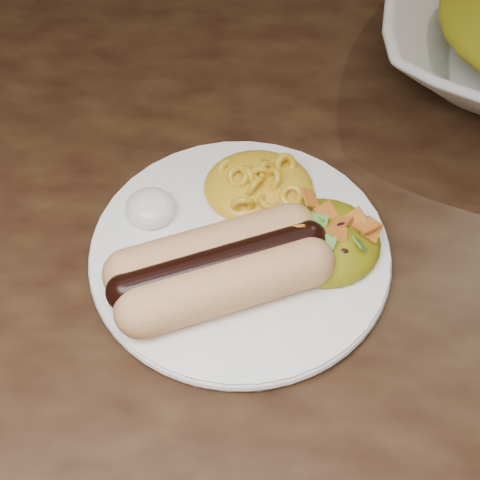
{
  "coord_description": "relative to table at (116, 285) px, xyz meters",
  "views": [
    {
      "loc": [
        0.14,
        -0.37,
        1.22
      ],
      "look_at": [
        0.12,
        -0.03,
        0.77
      ],
      "focal_mm": 55.0,
      "sensor_mm": 36.0,
      "label": 1
    }
  ],
  "objects": [
    {
      "name": "sour_cream",
      "position": [
        0.04,
        0.0,
        0.12
      ],
      "size": [
        0.04,
        0.04,
        0.02
      ],
      "primitive_type": "ellipsoid",
      "rotation": [
        0.0,
        0.0,
        0.05
      ],
      "color": "white",
      "rests_on": "plate"
    },
    {
      "name": "plate",
      "position": [
        0.12,
        -0.03,
        0.1
      ],
      "size": [
        0.31,
        0.31,
        0.01
      ],
      "primitive_type": "cylinder",
      "rotation": [
        0.0,
        0.0,
        0.41
      ],
      "color": "white",
      "rests_on": "table"
    },
    {
      "name": "mac_and_cheese",
      "position": [
        0.13,
        0.03,
        0.12
      ],
      "size": [
        0.09,
        0.08,
        0.03
      ],
      "primitive_type": "ellipsoid",
      "rotation": [
        0.0,
        0.0,
        0.02
      ],
      "color": "yellow",
      "rests_on": "plate"
    },
    {
      "name": "table",
      "position": [
        0.0,
        0.0,
        0.0
      ],
      "size": [
        1.6,
        0.9,
        0.75
      ],
      "color": "#3B2716",
      "rests_on": "floor"
    },
    {
      "name": "hotdog",
      "position": [
        0.11,
        -0.06,
        0.13
      ],
      "size": [
        0.14,
        0.12,
        0.04
      ],
      "rotation": [
        0.0,
        0.0,
        0.42
      ],
      "color": "tan",
      "rests_on": "plate"
    },
    {
      "name": "taco_salad",
      "position": [
        0.18,
        -0.02,
        0.12
      ],
      "size": [
        0.09,
        0.08,
        0.04
      ],
      "rotation": [
        0.0,
        0.0,
        0.13
      ],
      "color": "#AB6E01",
      "rests_on": "plate"
    }
  ]
}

